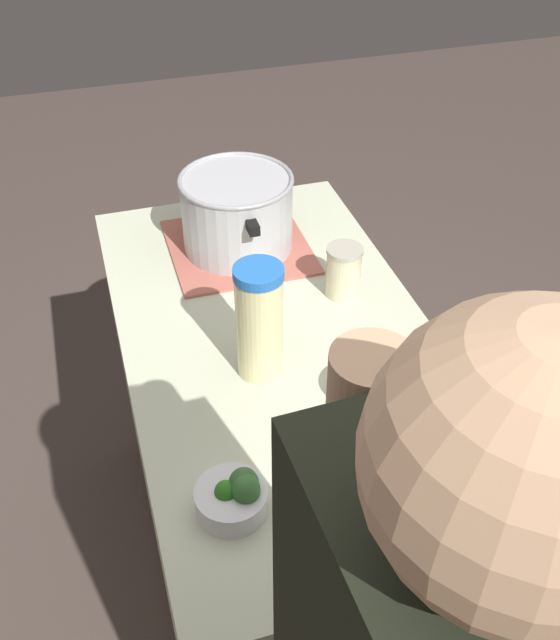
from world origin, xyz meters
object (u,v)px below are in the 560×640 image
at_px(lemonade_pitcher, 260,322).
at_px(broccoli_bowl_center, 235,496).
at_px(broccoli_bowl_front, 367,386).
at_px(broccoli_bowl_back, 469,490).
at_px(cooking_pot, 239,211).
at_px(mason_jar, 343,271).

height_order(lemonade_pitcher, broccoli_bowl_center, lemonade_pitcher).
bearing_deg(lemonade_pitcher, broccoli_bowl_front, 51.88).
relative_size(lemonade_pitcher, broccoli_bowl_back, 1.94).
height_order(cooking_pot, broccoli_bowl_center, cooking_pot).
height_order(mason_jar, broccoli_bowl_front, mason_jar).
distance_m(lemonade_pitcher, mason_jar, 0.33).
bearing_deg(mason_jar, broccoli_bowl_front, -12.77).
bearing_deg(broccoli_bowl_back, lemonade_pitcher, -149.18).
relative_size(cooking_pot, lemonade_pitcher, 1.37).
height_order(cooking_pot, broccoli_bowl_front, cooking_pot).
height_order(cooking_pot, mason_jar, cooking_pot).
bearing_deg(broccoli_bowl_center, broccoli_bowl_front, 119.84).
relative_size(lemonade_pitcher, broccoli_bowl_front, 2.03).
bearing_deg(broccoli_bowl_back, cooking_pot, -168.50).
height_order(broccoli_bowl_front, broccoli_bowl_back, broccoli_bowl_front).
distance_m(cooking_pot, broccoli_bowl_back, 0.89).
bearing_deg(lemonade_pitcher, mason_jar, 127.88).
distance_m(broccoli_bowl_front, broccoli_bowl_center, 0.36).
height_order(cooking_pot, lemonade_pitcher, lemonade_pitcher).
bearing_deg(cooking_pot, mason_jar, 35.33).
bearing_deg(cooking_pot, broccoli_bowl_center, -14.95).
bearing_deg(mason_jar, broccoli_bowl_back, -0.35).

